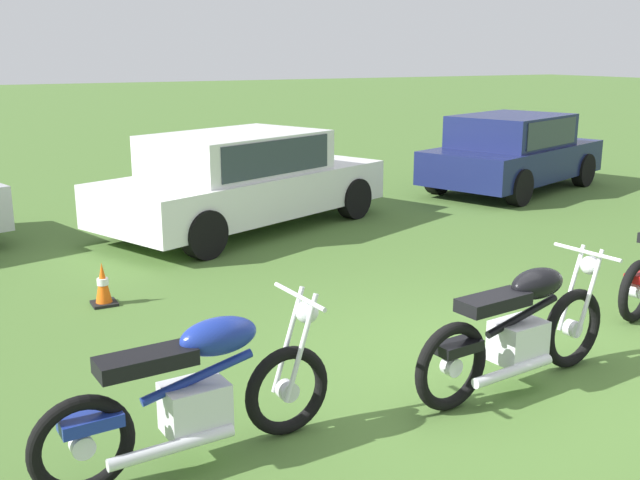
{
  "coord_description": "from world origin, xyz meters",
  "views": [
    {
      "loc": [
        -4.0,
        -4.45,
        2.58
      ],
      "look_at": [
        -0.58,
        1.97,
        0.73
      ],
      "focal_mm": 41.84,
      "sensor_mm": 36.0,
      "label": 1
    }
  ],
  "objects_px": {
    "car_navy": "(513,149)",
    "traffic_cone": "(103,286)",
    "motorcycle_blue": "(195,392)",
    "motorcycle_black": "(519,329)",
    "car_white": "(241,175)"
  },
  "relations": [
    {
      "from": "traffic_cone",
      "to": "motorcycle_black",
      "type": "bearing_deg",
      "value": -55.08
    },
    {
      "from": "motorcycle_blue",
      "to": "car_navy",
      "type": "bearing_deg",
      "value": 33.39
    },
    {
      "from": "car_white",
      "to": "car_navy",
      "type": "bearing_deg",
      "value": -16.61
    },
    {
      "from": "car_navy",
      "to": "motorcycle_black",
      "type": "bearing_deg",
      "value": -151.25
    },
    {
      "from": "motorcycle_black",
      "to": "traffic_cone",
      "type": "distance_m",
      "value": 4.29
    },
    {
      "from": "motorcycle_blue",
      "to": "traffic_cone",
      "type": "relative_size",
      "value": 4.42
    },
    {
      "from": "car_white",
      "to": "motorcycle_blue",
      "type": "bearing_deg",
      "value": -136.62
    },
    {
      "from": "car_white",
      "to": "traffic_cone",
      "type": "bearing_deg",
      "value": -157.45
    },
    {
      "from": "car_navy",
      "to": "traffic_cone",
      "type": "bearing_deg",
      "value": -179.3
    },
    {
      "from": "motorcycle_black",
      "to": "car_white",
      "type": "xyz_separation_m",
      "value": [
        0.15,
        6.06,
        0.32
      ]
    },
    {
      "from": "motorcycle_black",
      "to": "traffic_cone",
      "type": "relative_size",
      "value": 4.46
    },
    {
      "from": "motorcycle_blue",
      "to": "car_navy",
      "type": "xyz_separation_m",
      "value": [
        8.45,
        6.46,
        0.32
      ]
    },
    {
      "from": "car_navy",
      "to": "traffic_cone",
      "type": "height_order",
      "value": "car_navy"
    },
    {
      "from": "car_navy",
      "to": "traffic_cone",
      "type": "xyz_separation_m",
      "value": [
        -8.31,
        -3.07,
        -0.59
      ]
    },
    {
      "from": "car_white",
      "to": "traffic_cone",
      "type": "xyz_separation_m",
      "value": [
        -2.6,
        -2.55,
        -0.59
      ]
    }
  ]
}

